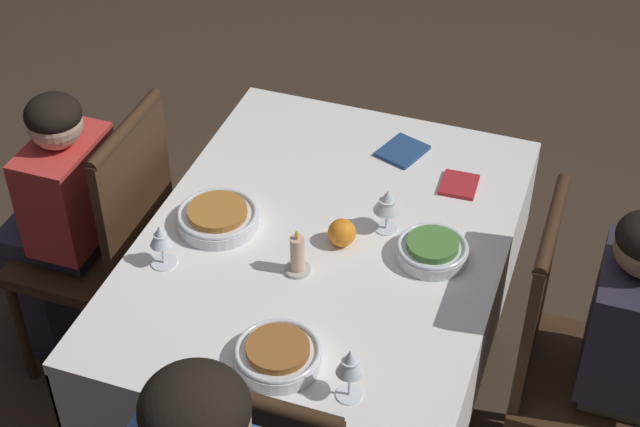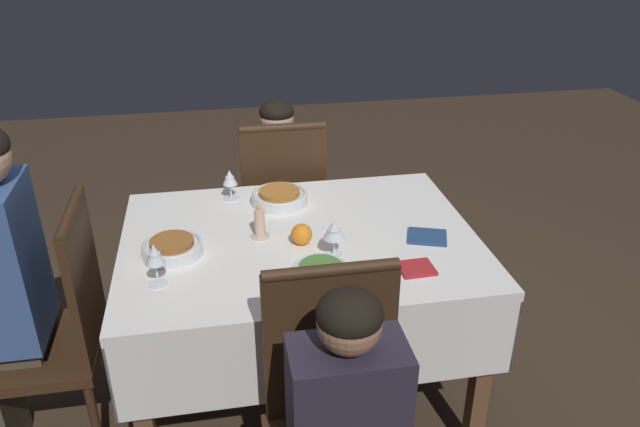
% 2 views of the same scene
% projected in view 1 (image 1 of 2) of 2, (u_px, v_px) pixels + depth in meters
% --- Properties ---
extents(ground_plane, '(8.00, 8.00, 0.00)m').
position_uv_depth(ground_plane, '(324.00, 414.00, 3.14)').
color(ground_plane, '#3D2D21').
extents(dining_table, '(1.30, 0.97, 0.75)m').
position_uv_depth(dining_table, '(324.00, 267.00, 2.73)').
color(dining_table, white).
rests_on(dining_table, ground_plane).
extents(chair_south, '(0.42, 0.42, 0.98)m').
position_uv_depth(chair_south, '(572.00, 355.00, 2.62)').
color(chair_south, '#382314').
rests_on(chair_south, ground_plane).
extents(chair_north, '(0.42, 0.42, 0.98)m').
position_uv_depth(chair_north, '(109.00, 238.00, 2.99)').
color(chair_north, '#382314').
rests_on(chair_north, ground_plane).
extents(person_child_red, '(0.30, 0.33, 1.02)m').
position_uv_depth(person_child_red, '(57.00, 219.00, 3.02)').
color(person_child_red, '#383342').
rests_on(person_child_red, ground_plane).
extents(bowl_west, '(0.21, 0.21, 0.06)m').
position_uv_depth(bowl_west, '(278.00, 354.00, 2.31)').
color(bowl_west, silver).
rests_on(bowl_west, dining_table).
extents(wine_glass_west, '(0.06, 0.06, 0.15)m').
position_uv_depth(wine_glass_west, '(350.00, 363.00, 2.18)').
color(wine_glass_west, white).
rests_on(wine_glass_west, dining_table).
extents(bowl_south, '(0.19, 0.19, 0.06)m').
position_uv_depth(bowl_south, '(432.00, 250.00, 2.59)').
color(bowl_south, silver).
rests_on(bowl_south, dining_table).
extents(wine_glass_south, '(0.08, 0.08, 0.13)m').
position_uv_depth(wine_glass_south, '(388.00, 202.00, 2.64)').
color(wine_glass_south, white).
rests_on(wine_glass_south, dining_table).
extents(bowl_north, '(0.23, 0.23, 0.06)m').
position_uv_depth(bowl_north, '(218.00, 217.00, 2.70)').
color(bowl_north, silver).
rests_on(bowl_north, dining_table).
extents(wine_glass_north, '(0.07, 0.07, 0.13)m').
position_uv_depth(wine_glass_north, '(161.00, 238.00, 2.54)').
color(wine_glass_north, white).
rests_on(wine_glass_north, dining_table).
extents(candle_centerpiece, '(0.07, 0.07, 0.14)m').
position_uv_depth(candle_centerpiece, '(297.00, 257.00, 2.54)').
color(candle_centerpiece, beige).
rests_on(candle_centerpiece, dining_table).
extents(orange_fruit, '(0.08, 0.08, 0.08)m').
position_uv_depth(orange_fruit, '(342.00, 233.00, 2.63)').
color(orange_fruit, orange).
rests_on(orange_fruit, dining_table).
extents(napkin_red_folded, '(0.12, 0.11, 0.01)m').
position_uv_depth(napkin_red_folded, '(459.00, 185.00, 2.84)').
color(napkin_red_folded, '#AD2328').
rests_on(napkin_red_folded, dining_table).
extents(napkin_spare_side, '(0.17, 0.16, 0.01)m').
position_uv_depth(napkin_spare_side, '(402.00, 151.00, 2.97)').
color(napkin_spare_side, navy).
rests_on(napkin_spare_side, dining_table).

